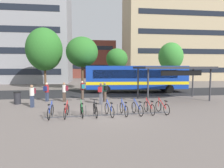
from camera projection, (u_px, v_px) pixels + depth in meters
ground at (111, 113)px, 12.37m from camera, size 200.00×200.00×0.00m
bus_lane_asphalt at (101, 93)px, 22.36m from camera, size 80.00×7.20×0.01m
city_bus at (137, 78)px, 22.73m from camera, size 12.15×3.25×3.20m
bike_rack at (110, 114)px, 11.84m from camera, size 7.96×0.52×0.70m
parked_bicycle_blue_0 at (51, 111)px, 11.23m from camera, size 0.52×1.72×0.99m
parked_bicycle_red_1 at (66, 111)px, 11.35m from camera, size 0.52×1.72×0.99m
parked_bicycle_green_2 at (82, 110)px, 11.57m from camera, size 0.52×1.71×0.99m
parked_bicycle_black_3 at (95, 110)px, 11.63m from camera, size 0.52×1.72×0.99m
parked_bicycle_blue_4 at (109, 110)px, 11.70m from camera, size 0.59×1.69×0.99m
parked_bicycle_blue_5 at (124, 109)px, 11.91m from camera, size 0.52×1.72×0.99m
parked_bicycle_blue_6 at (137, 108)px, 12.06m from camera, size 0.53×1.70×0.99m
parked_bicycle_red_7 at (149, 108)px, 12.28m from camera, size 0.52×1.72×0.99m
parked_bicycle_red_8 at (162, 107)px, 12.37m from camera, size 0.52×1.71×0.99m
transit_shelter at (173, 69)px, 17.24m from camera, size 6.92×3.81×3.10m
commuter_teal_pack_0 at (82, 89)px, 17.83m from camera, size 0.45×0.59×1.74m
commuter_navy_pack_1 at (47, 91)px, 16.59m from camera, size 0.47×0.59×1.68m
commuter_black_pack_2 at (105, 91)px, 16.49m from camera, size 0.49×0.60×1.71m
commuter_maroon_pack_3 at (32, 94)px, 14.17m from camera, size 0.40×0.57×1.71m
commuter_maroon_pack_4 at (65, 91)px, 16.44m from camera, size 0.54×0.36×1.71m
commuter_red_pack_5 at (101, 92)px, 15.24m from camera, size 0.48×0.60×1.76m
trash_bin at (17, 98)px, 15.40m from camera, size 0.55×0.55×1.03m
street_tree_0 at (44, 49)px, 26.99m from camera, size 5.13×5.13×8.68m
street_tree_1 at (117, 59)px, 30.17m from camera, size 3.49×3.49×6.07m
street_tree_2 at (171, 57)px, 31.85m from camera, size 4.14×4.14×7.24m
street_tree_3 at (82, 52)px, 25.48m from camera, size 4.33×4.33×7.17m
building_left_wing at (19, 36)px, 37.44m from camera, size 20.21×10.11×18.69m
building_right_wing at (178, 38)px, 45.29m from camera, size 25.66×10.52×20.30m
building_centre_block at (90, 60)px, 57.07m from camera, size 14.43×10.10×10.57m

